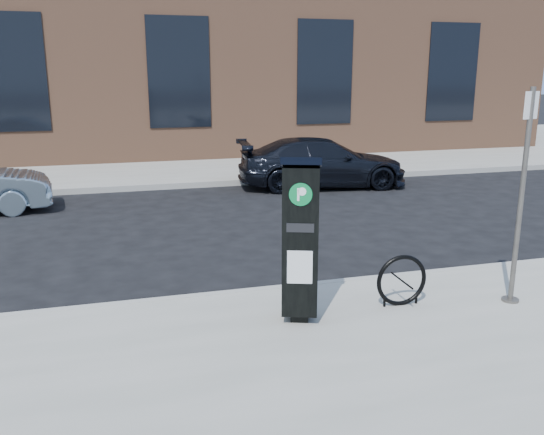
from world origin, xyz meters
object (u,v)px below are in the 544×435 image
object	(u,v)px
bike_rack	(402,281)
car_dark	(322,163)
sign_pole	(521,199)
parking_kiosk	(300,238)

from	to	relation	value
bike_rack	car_dark	bearing A→B (deg)	78.05
sign_pole	parking_kiosk	bearing A→B (deg)	160.25
parking_kiosk	car_dark	size ratio (longest dim) A/B	0.44
sign_pole	car_dark	world-z (taller)	sign_pole
bike_rack	sign_pole	bearing A→B (deg)	-8.69
bike_rack	car_dark	world-z (taller)	car_dark
parking_kiosk	bike_rack	world-z (taller)	parking_kiosk
parking_kiosk	bike_rack	size ratio (longest dim) A/B	2.94
parking_kiosk	bike_rack	distance (m)	1.54
parking_kiosk	car_dark	xyz separation A→B (m)	(3.41, 8.38, -0.51)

